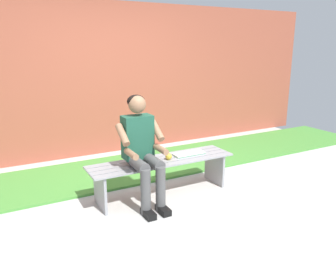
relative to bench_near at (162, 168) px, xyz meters
name	(u,v)px	position (x,y,z in m)	size (l,w,h in m)	color
ground_plane	(100,267)	(1.11, 1.00, -0.37)	(10.00, 7.00, 0.04)	#B2B2AD
grass_strip	(131,168)	(0.00, -1.01, -0.33)	(9.00, 1.27, 0.03)	#478C38
brick_wall	(75,81)	(0.50, -2.08, 0.90)	(9.50, 0.24, 2.49)	#9E4C38
bench_near	(162,168)	(0.00, 0.00, 0.00)	(1.81, 0.45, 0.45)	gray
person_seated	(142,146)	(0.31, 0.10, 0.34)	(0.50, 0.69, 1.26)	#1E513D
apple	(169,156)	(-0.07, 0.03, 0.14)	(0.08, 0.08, 0.08)	gold
book_open	(189,154)	(-0.39, -0.02, 0.11)	(0.41, 0.16, 0.02)	white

